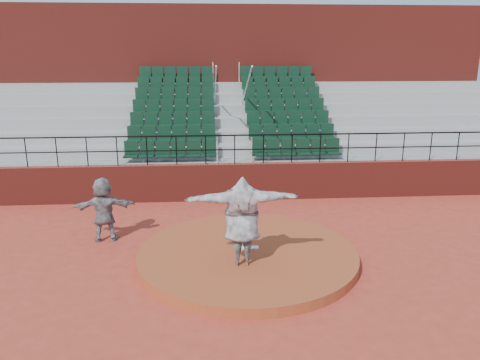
% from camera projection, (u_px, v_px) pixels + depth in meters
% --- Properties ---
extents(ground, '(90.00, 90.00, 0.00)m').
position_uv_depth(ground, '(247.00, 260.00, 11.80)').
color(ground, '#B03A27').
rests_on(ground, ground).
extents(pitchers_mound, '(5.50, 5.50, 0.25)m').
position_uv_depth(pitchers_mound, '(247.00, 255.00, 11.77)').
color(pitchers_mound, '#A14624').
rests_on(pitchers_mound, ground).
extents(pitching_rubber, '(0.60, 0.15, 0.03)m').
position_uv_depth(pitching_rubber, '(247.00, 248.00, 11.87)').
color(pitching_rubber, white).
rests_on(pitching_rubber, pitchers_mound).
extents(boundary_wall, '(24.00, 0.30, 1.30)m').
position_uv_depth(boundary_wall, '(235.00, 182.00, 16.43)').
color(boundary_wall, maroon).
rests_on(boundary_wall, ground).
extents(wall_railing, '(24.04, 0.05, 1.03)m').
position_uv_depth(wall_railing, '(235.00, 143.00, 16.07)').
color(wall_railing, black).
rests_on(wall_railing, boundary_wall).
extents(seating_deck, '(24.00, 5.97, 4.63)m').
position_uv_depth(seating_deck, '(229.00, 140.00, 19.73)').
color(seating_deck, gray).
rests_on(seating_deck, ground).
extents(press_box_facade, '(24.00, 3.00, 7.10)m').
position_uv_depth(press_box_facade, '(225.00, 83.00, 22.96)').
color(press_box_facade, maroon).
rests_on(press_box_facade, ground).
extents(pitcher, '(2.62, 0.75, 2.12)m').
position_uv_depth(pitcher, '(242.00, 221.00, 10.76)').
color(pitcher, black).
rests_on(pitcher, pitchers_mound).
extents(fielder, '(1.72, 0.71, 1.80)m').
position_uv_depth(fielder, '(104.00, 209.00, 12.81)').
color(fielder, black).
rests_on(fielder, ground).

